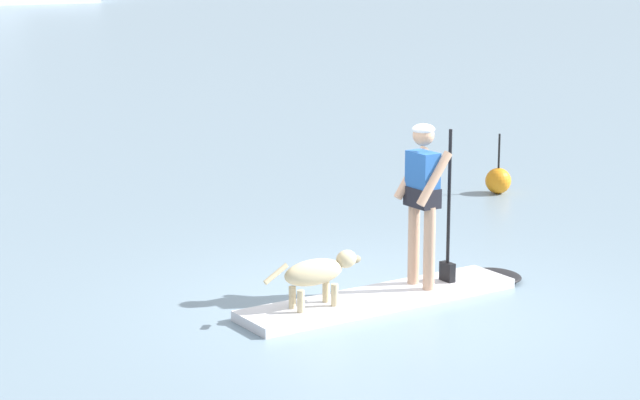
{
  "coord_description": "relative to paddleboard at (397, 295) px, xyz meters",
  "views": [
    {
      "loc": [
        -7.5,
        -9.02,
        3.65
      ],
      "look_at": [
        0.0,
        1.0,
        0.9
      ],
      "focal_mm": 67.82,
      "sensor_mm": 36.0,
      "label": 1
    }
  ],
  "objects": [
    {
      "name": "dog",
      "position": [
        -0.96,
        0.06,
        0.39
      ],
      "size": [
        1.12,
        0.26,
        0.52
      ],
      "color": "#CCB78C",
      "rests_on": "paddleboard"
    },
    {
      "name": "marker_buoy",
      "position": [
        4.55,
        3.11,
        0.14
      ],
      "size": [
        0.37,
        0.37,
        0.87
      ],
      "color": "orange",
      "rests_on": "ground_plane"
    },
    {
      "name": "ground_plane",
      "position": [
        -0.23,
        0.02,
        -0.05
      ],
      "size": [
        400.0,
        400.0,
        0.0
      ],
      "primitive_type": "plane",
      "color": "gray"
    },
    {
      "name": "person_paddler",
      "position": [
        0.32,
        -0.02,
        1.04
      ],
      "size": [
        0.62,
        0.5,
        1.7
      ],
      "color": "tan",
      "rests_on": "paddleboard"
    },
    {
      "name": "paddleboard",
      "position": [
        0.0,
        0.0,
        0.0
      ],
      "size": [
        3.37,
        0.87,
        0.1
      ],
      "color": "silver",
      "rests_on": "ground_plane"
    }
  ]
}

